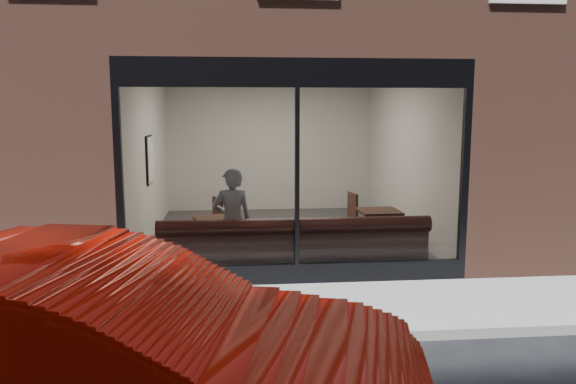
{
  "coord_description": "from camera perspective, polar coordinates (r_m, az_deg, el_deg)",
  "views": [
    {
      "loc": [
        -0.88,
        -5.74,
        2.53
      ],
      "look_at": [
        -0.09,
        2.4,
        1.29
      ],
      "focal_mm": 35.0,
      "sensor_mm": 36.0,
      "label": 1
    }
  ],
  "objects": [
    {
      "name": "parked_car",
      "position": [
        4.26,
        -19.79,
        -16.03
      ],
      "size": [
        5.03,
        2.63,
        1.58
      ],
      "primitive_type": "imported",
      "rotation": [
        0.0,
        0.0,
        1.36
      ],
      "color": "#AA0C02",
      "rests_on": "ground"
    },
    {
      "name": "cafe_ceiling",
      "position": [
        10.8,
        -0.85,
        12.1
      ],
      "size": [
        6.0,
        6.0,
        0.0
      ],
      "primitive_type": "plane",
      "rotation": [
        3.14,
        0.0,
        0.0
      ],
      "color": "white",
      "rests_on": "host_building_upper"
    },
    {
      "name": "cafe_wall_right",
      "position": [
        11.3,
        11.89,
        3.69
      ],
      "size": [
        0.0,
        6.0,
        6.0
      ],
      "primitive_type": "plane",
      "rotation": [
        1.57,
        0.0,
        -1.57
      ],
      "color": "silver",
      "rests_on": "ground"
    },
    {
      "name": "storefront_kick",
      "position": [
        8.2,
        0.9,
        -8.28
      ],
      "size": [
        5.0,
        0.1,
        0.3
      ],
      "primitive_type": "cube",
      "color": "black",
      "rests_on": "ground"
    },
    {
      "name": "storefront_glass",
      "position": [
        7.87,
        0.95,
        1.45
      ],
      "size": [
        4.8,
        0.0,
        4.8
      ],
      "primitive_type": "plane",
      "rotation": [
        1.57,
        0.0,
        0.0
      ],
      "color": "white",
      "rests_on": "storefront_kick"
    },
    {
      "name": "sidewalk_near",
      "position": [
        7.25,
        1.84,
        -11.76
      ],
      "size": [
        40.0,
        2.0,
        0.01
      ],
      "primitive_type": "cube",
      "color": "gray",
      "rests_on": "ground"
    },
    {
      "name": "wall_poster",
      "position": [
        10.9,
        -13.8,
        3.22
      ],
      "size": [
        0.02,
        0.64,
        0.85
      ],
      "primitive_type": "cube",
      "color": "white",
      "rests_on": "cafe_wall_left"
    },
    {
      "name": "ground",
      "position": [
        6.34,
        3.04,
        -14.94
      ],
      "size": [
        120.0,
        120.0,
        0.0
      ],
      "primitive_type": "plane",
      "color": "black",
      "rests_on": "ground"
    },
    {
      "name": "cafe_wall_left",
      "position": [
        10.9,
        -14.01,
        3.45
      ],
      "size": [
        0.0,
        6.0,
        6.0
      ],
      "primitive_type": "plane",
      "rotation": [
        1.57,
        0.0,
        1.57
      ],
      "color": "silver",
      "rests_on": "ground"
    },
    {
      "name": "kerb_near",
      "position": [
        6.27,
        3.11,
        -14.61
      ],
      "size": [
        40.0,
        0.1,
        0.12
      ],
      "primitive_type": "cube",
      "color": "gray",
      "rests_on": "ground"
    },
    {
      "name": "cafe_chair_right",
      "position": [
        10.59,
        5.58,
        -3.93
      ],
      "size": [
        0.5,
        0.5,
        0.04
      ],
      "primitive_type": "cube",
      "rotation": [
        0.0,
        0.0,
        3.31
      ],
      "color": "black",
      "rests_on": "cafe_floor"
    },
    {
      "name": "storefront_header",
      "position": [
        7.86,
        0.95,
        12.03
      ],
      "size": [
        5.0,
        0.1,
        0.4
      ],
      "primitive_type": "cube",
      "color": "black",
      "rests_on": "host_building_upper"
    },
    {
      "name": "cafe_chair_left",
      "position": [
        10.07,
        -8.11,
        -4.64
      ],
      "size": [
        0.53,
        0.53,
        0.04
      ],
      "primitive_type": "cube",
      "rotation": [
        0.0,
        0.0,
        3.56
      ],
      "color": "black",
      "rests_on": "cafe_floor"
    },
    {
      "name": "cafe_wall_back",
      "position": [
        13.79,
        -1.85,
        4.72
      ],
      "size": [
        5.0,
        0.0,
        5.0
      ],
      "primitive_type": "plane",
      "rotation": [
        1.57,
        0.0,
        0.0
      ],
      "color": "silver",
      "rests_on": "ground"
    },
    {
      "name": "cafe_table_right",
      "position": [
        9.88,
        9.24,
        -1.95
      ],
      "size": [
        0.71,
        0.71,
        0.04
      ],
      "primitive_type": "cube",
      "rotation": [
        0.0,
        0.0,
        0.04
      ],
      "color": "black",
      "rests_on": "cafe_floor"
    },
    {
      "name": "host_building_pier_right",
      "position": [
        14.53,
        13.12,
        4.7
      ],
      "size": [
        2.5,
        12.0,
        3.2
      ],
      "primitive_type": "cube",
      "color": "brown",
      "rests_on": "ground"
    },
    {
      "name": "host_building_pier_left",
      "position": [
        14.07,
        -17.32,
        4.41
      ],
      "size": [
        2.5,
        12.0,
        3.2
      ],
      "primitive_type": "cube",
      "color": "brown",
      "rests_on": "ground"
    },
    {
      "name": "banquette",
      "position": [
        8.56,
        0.6,
        -7.03
      ],
      "size": [
        4.0,
        0.55,
        0.45
      ],
      "primitive_type": "cube",
      "color": "#331612",
      "rests_on": "cafe_floor"
    },
    {
      "name": "storefront_mullion",
      "position": [
        7.9,
        0.92,
        1.48
      ],
      "size": [
        0.06,
        0.1,
        2.5
      ],
      "primitive_type": "cube",
      "color": "black",
      "rests_on": "storefront_kick"
    },
    {
      "name": "cafe_floor",
      "position": [
        11.07,
        -0.81,
        -4.51
      ],
      "size": [
        6.0,
        6.0,
        0.0
      ],
      "primitive_type": "plane",
      "color": "#2D2D30",
      "rests_on": "ground"
    },
    {
      "name": "cafe_table_left",
      "position": [
        9.18,
        -7.5,
        -2.72
      ],
      "size": [
        0.74,
        0.74,
        0.04
      ],
      "primitive_type": "cube",
      "rotation": [
        0.0,
        0.0,
        0.3
      ],
      "color": "black",
      "rests_on": "cafe_floor"
    },
    {
      "name": "host_building_backfill",
      "position": [
        16.79,
        -2.51,
        5.41
      ],
      "size": [
        5.0,
        6.0,
        3.2
      ],
      "primitive_type": "cube",
      "color": "brown",
      "rests_on": "ground"
    },
    {
      "name": "person",
      "position": [
        8.58,
        -5.68,
        -2.97
      ],
      "size": [
        0.64,
        0.46,
        1.63
      ],
      "primitive_type": "imported",
      "rotation": [
        0.0,
        0.0,
        3.27
      ],
      "color": "#8CA3B6",
      "rests_on": "cafe_floor"
    }
  ]
}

